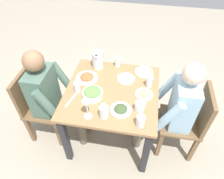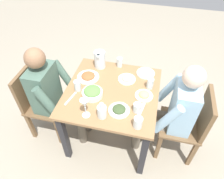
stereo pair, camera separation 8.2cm
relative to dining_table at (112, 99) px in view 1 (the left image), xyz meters
The scene contains 22 objects.
ground_plane 0.60m from the dining_table, ahead, with size 8.00×8.00×0.00m, color #9E937F.
dining_table is the anchor object (origin of this frame).
chair_near 0.81m from the dining_table, 91.48° to the right, with size 0.40×0.40×0.85m.
chair_far 0.81m from the dining_table, 96.46° to the left, with size 0.40×0.40×0.85m.
diner_near 0.59m from the dining_table, 91.98° to the right, with size 0.48×0.53×1.15m.
diner_far 0.60m from the dining_table, 98.64° to the left, with size 0.48×0.53×1.15m.
water_pitcher 0.46m from the dining_table, 32.25° to the left, with size 0.16×0.12×0.19m.
salad_bowl 0.25m from the dining_table, 122.73° to the left, with size 0.20×0.20×0.09m.
plate_rice_curry 0.34m from the dining_table, 65.15° to the left, with size 0.23×0.23×0.05m.
plate_beans 0.26m from the dining_table, 29.63° to the right, with size 0.18×0.18×0.04m.
plate_fries 0.34m from the dining_table, 90.03° to the right, with size 0.17×0.17×0.05m.
plate_dolmas 0.29m from the dining_table, 152.31° to the right, with size 0.19×0.19×0.05m.
plate_yoghurt 0.46m from the dining_table, 40.55° to the right, with size 0.19×0.19×0.04m.
water_glass_near_right 0.37m from the dining_table, 125.55° to the right, with size 0.07×0.07×0.09m, color silver.
water_glass_by_pitcher 0.41m from the dining_table, 69.38° to the right, with size 0.06×0.06×0.11m, color silver.
water_glass_far_right 0.50m from the dining_table, 139.60° to the right, with size 0.07×0.07×0.11m, color silver.
water_glass_near_left 0.37m from the dining_table, 100.45° to the left, with size 0.07×0.07×0.11m, color silver.
water_glass_center 0.44m from the dining_table, ahead, with size 0.06×0.06×0.11m, color silver.
wine_glass 0.46m from the dining_table, 156.96° to the left, with size 0.08×0.08×0.20m.
oil_carafe 0.37m from the dining_table, behind, with size 0.08×0.08×0.16m.
fork_near 0.38m from the dining_table, 119.17° to the right, with size 0.17×0.03×0.01m, color silver.
knife_near 0.42m from the dining_table, 118.78° to the left, with size 0.18×0.02×0.01m, color silver.
Camera 1 is at (-1.40, -0.26, 2.13)m, focal length 33.03 mm.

